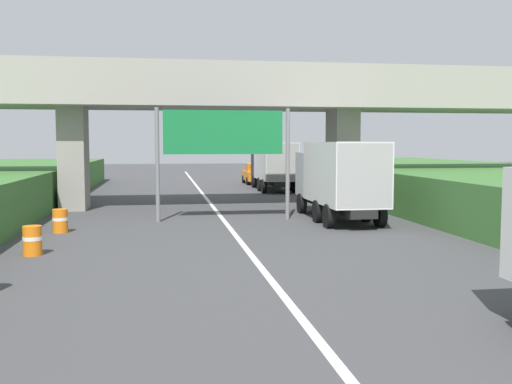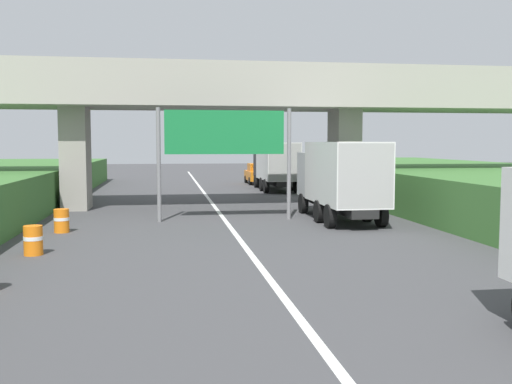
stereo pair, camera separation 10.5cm
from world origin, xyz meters
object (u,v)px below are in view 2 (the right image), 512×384
at_px(construction_barrel_3, 33,240).
at_px(construction_barrel_4, 62,221).
at_px(truck_silver, 340,177).
at_px(overhead_highway_sign, 225,139).
at_px(truck_black, 276,164).
at_px(car_orange, 258,174).

distance_m(construction_barrel_3, construction_barrel_4, 4.55).
distance_m(truck_silver, construction_barrel_3, 13.27).
bearing_deg(construction_barrel_3, overhead_highway_sign, 47.20).
height_order(truck_black, car_orange, truck_black).
xyz_separation_m(overhead_highway_sign, truck_black, (5.24, 16.06, -1.65)).
relative_size(truck_black, truck_silver, 1.00).
bearing_deg(overhead_highway_sign, truck_black, 71.93).
height_order(truck_black, construction_barrel_4, truck_black).
bearing_deg(truck_black, overhead_highway_sign, -108.07).
bearing_deg(car_orange, truck_black, -88.05).
xyz_separation_m(car_orange, construction_barrel_3, (-11.55, -29.95, -0.40)).
height_order(truck_silver, construction_barrel_4, truck_silver).
bearing_deg(truck_silver, truck_black, 89.14).
bearing_deg(truck_black, truck_silver, -90.86).
distance_m(truck_black, construction_barrel_4, 22.01).
relative_size(car_orange, construction_barrel_4, 4.56).
relative_size(overhead_highway_sign, truck_silver, 0.81).
bearing_deg(construction_barrel_3, car_orange, 68.92).
distance_m(car_orange, construction_barrel_4, 27.88).
height_order(overhead_highway_sign, truck_black, overhead_highway_sign).
bearing_deg(construction_barrel_3, truck_silver, 29.06).
bearing_deg(truck_black, construction_barrel_3, -117.00).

